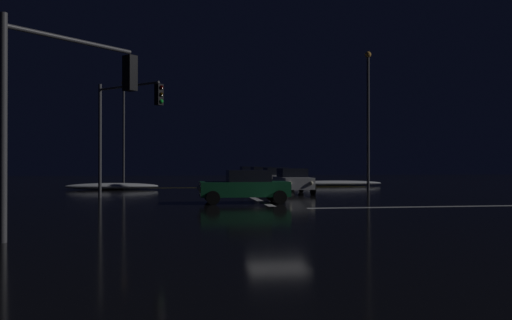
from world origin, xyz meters
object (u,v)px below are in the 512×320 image
object	(u,v)px
traffic_signal_nw	(124,117)
streetlamp_left_far	(124,124)
sedan_blue	(249,174)
sedan_green_crossing	(245,186)
sedan_silver	(276,178)
streetlamp_right_near	(368,111)
sedan_white	(293,181)
traffic_signal_sw	(68,92)
sedan_gray	(262,176)

from	to	relation	value
traffic_signal_nw	streetlamp_left_far	bearing A→B (deg)	95.33
sedan_blue	streetlamp_left_far	bearing A→B (deg)	-174.89
sedan_green_crossing	traffic_signal_nw	world-z (taller)	traffic_signal_nw
sedan_silver	streetlamp_right_near	bearing A→B (deg)	-36.09
sedan_silver	streetlamp_right_near	world-z (taller)	streetlamp_right_near
sedan_white	streetlamp_right_near	distance (m)	7.95
traffic_signal_nw	sedan_green_crossing	bearing A→B (deg)	-30.54
sedan_green_crossing	traffic_signal_sw	xyz separation A→B (m)	(-6.12, -10.43, 3.00)
sedan_blue	streetlamp_right_near	xyz separation A→B (m)	(5.94, -17.08, 4.72)
sedan_blue	sedan_green_crossing	bearing A→B (deg)	-98.35
traffic_signal_sw	streetlamp_right_near	world-z (taller)	streetlamp_right_near
sedan_green_crossing	traffic_signal_sw	size ratio (longest dim) A/B	0.79
sedan_gray	traffic_signal_sw	bearing A→B (deg)	-108.37
traffic_signal_sw	traffic_signal_nw	distance (m)	13.96
sedan_blue	sedan_silver	bearing A→B (deg)	-88.96
sedan_silver	sedan_blue	size ratio (longest dim) A/B	1.00
streetlamp_right_near	traffic_signal_nw	bearing A→B (deg)	-157.42
streetlamp_left_far	sedan_gray	bearing A→B (deg)	-25.01
sedan_silver	streetlamp_right_near	size ratio (longest dim) A/B	0.45
sedan_white	sedan_gray	distance (m)	12.78
sedan_gray	sedan_green_crossing	size ratio (longest dim) A/B	1.00
sedan_gray	traffic_signal_sw	world-z (taller)	traffic_signal_sw
streetlamp_right_near	sedan_green_crossing	bearing A→B (deg)	-134.44
sedan_green_crossing	traffic_signal_nw	size ratio (longest dim) A/B	0.70
sedan_green_crossing	streetlamp_left_far	world-z (taller)	streetlamp_left_far
sedan_blue	sedan_gray	bearing A→B (deg)	-88.89
sedan_blue	traffic_signal_sw	world-z (taller)	traffic_signal_sw
traffic_signal_nw	streetlamp_right_near	bearing A→B (deg)	22.58
sedan_white	sedan_blue	size ratio (longest dim) A/B	1.00
sedan_gray	streetlamp_right_near	xyz separation A→B (m)	(5.80, -10.31, 4.72)
sedan_green_crossing	traffic_signal_nw	distance (m)	7.77
sedan_white	traffic_signal_nw	xyz separation A→B (m)	(-9.99, -4.13, 3.53)
sedan_blue	sedan_green_crossing	distance (m)	27.49
sedan_silver	sedan_gray	world-z (taller)	same
sedan_gray	traffic_signal_nw	distance (m)	20.01
sedan_green_crossing	traffic_signal_nw	bearing A→B (deg)	149.46
sedan_silver	sedan_gray	size ratio (longest dim) A/B	1.00
sedan_blue	streetlamp_left_far	size ratio (longest dim) A/B	0.45
sedan_white	sedan_gray	xyz separation A→B (m)	(0.10, 12.78, 0.00)
traffic_signal_sw	streetlamp_right_near	size ratio (longest dim) A/B	0.57
traffic_signal_nw	traffic_signal_sw	bearing A→B (deg)	-90.67
sedan_white	sedan_green_crossing	size ratio (longest dim) A/B	1.00
streetlamp_right_near	sedan_silver	bearing A→B (deg)	143.91
sedan_white	streetlamp_right_near	world-z (taller)	streetlamp_right_near
sedan_white	sedan_gray	world-z (taller)	same
streetlamp_left_far	streetlamp_right_near	bearing A→B (deg)	-41.64
traffic_signal_sw	streetlamp_left_far	bearing A→B (deg)	93.05
sedan_blue	traffic_signal_sw	distance (m)	39.08
sedan_blue	sedan_green_crossing	size ratio (longest dim) A/B	1.00
traffic_signal_sw	traffic_signal_nw	size ratio (longest dim) A/B	0.88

